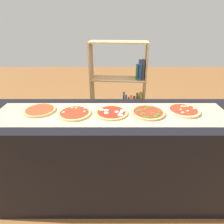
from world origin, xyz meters
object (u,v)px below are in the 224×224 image
at_px(pizza_mozzarella_2, 112,113).
at_px(pizza_mushroom_4, 184,111).
at_px(pizza_mushroom_1, 75,113).
at_px(pizza_plain_0, 41,110).
at_px(pizza_spinach_3, 149,112).
at_px(bookshelf, 125,101).

relative_size(pizza_mozzarella_2, pizza_mushroom_4, 1.02).
relative_size(pizza_mushroom_1, pizza_mozzarella_2, 0.99).
relative_size(pizza_plain_0, pizza_mushroom_4, 0.98).
bearing_deg(pizza_spinach_3, pizza_plain_0, 177.22).
height_order(pizza_plain_0, pizza_mushroom_1, pizza_mushroom_1).
height_order(pizza_plain_0, pizza_spinach_3, pizza_spinach_3).
bearing_deg(bookshelf, pizza_mozzarella_2, -100.40).
distance_m(pizza_mushroom_4, bookshelf, 1.15).
xyz_separation_m(pizza_mozzarella_2, pizza_mushroom_4, (0.67, 0.04, 0.00)).
xyz_separation_m(pizza_mushroom_1, pizza_mushroom_4, (1.01, 0.05, 0.00)).
xyz_separation_m(pizza_spinach_3, pizza_mushroom_4, (0.34, 0.04, 0.00)).
bearing_deg(bookshelf, pizza_mushroom_1, -116.74).
relative_size(pizza_mushroom_1, pizza_mushroom_4, 1.01).
bearing_deg(bookshelf, pizza_plain_0, -131.36).
relative_size(pizza_plain_0, bookshelf, 0.20).
bearing_deg(pizza_mushroom_4, bookshelf, 116.02).
bearing_deg(pizza_mushroom_4, pizza_plain_0, 179.48).
distance_m(pizza_plain_0, pizza_spinach_3, 1.01).
bearing_deg(pizza_plain_0, pizza_spinach_3, -2.78).
distance_m(pizza_mushroom_1, bookshelf, 1.21).
bearing_deg(pizza_spinach_3, bookshelf, 98.16).
bearing_deg(pizza_plain_0, pizza_mozzarella_2, -4.06).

